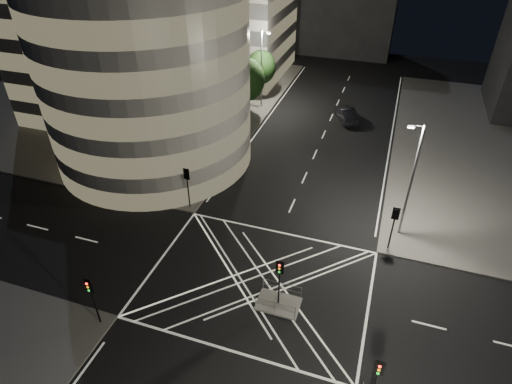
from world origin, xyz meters
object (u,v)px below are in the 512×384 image
(traffic_signal_fl, at_px, (187,181))
(traffic_signal_nr, at_px, (377,376))
(street_lamp_left_far, at_px, (262,67))
(street_lamp_right_far, at_px, (411,179))
(central_island, at_px, (278,304))
(traffic_signal_fr, at_px, (394,221))
(traffic_signal_island, at_px, (280,275))
(street_lamp_left_near, at_px, (203,127))
(traffic_signal_nl, at_px, (91,293))
(sedan, at_px, (346,114))

(traffic_signal_fl, relative_size, traffic_signal_nr, 1.00)
(traffic_signal_fl, relative_size, street_lamp_left_far, 0.40)
(traffic_signal_nr, height_order, street_lamp_right_far, street_lamp_right_far)
(central_island, xyz_separation_m, street_lamp_right_far, (7.44, 10.50, 5.47))
(traffic_signal_fr, height_order, street_lamp_right_far, street_lamp_right_far)
(traffic_signal_island, height_order, street_lamp_left_near, street_lamp_left_near)
(street_lamp_left_near, height_order, street_lamp_right_far, same)
(traffic_signal_nr, bearing_deg, street_lamp_left_far, 116.36)
(traffic_signal_island, height_order, street_lamp_right_far, street_lamp_right_far)
(traffic_signal_island, bearing_deg, traffic_signal_nr, -37.93)
(traffic_signal_fr, distance_m, street_lamp_right_far, 3.48)
(traffic_signal_island, xyz_separation_m, street_lamp_left_far, (-11.44, 31.50, 2.63))
(traffic_signal_fl, height_order, traffic_signal_fr, same)
(central_island, height_order, traffic_signal_nl, traffic_signal_nl)
(street_lamp_left_near, xyz_separation_m, street_lamp_left_far, (0.00, 18.00, 0.00))
(central_island, distance_m, street_lamp_right_far, 13.98)
(traffic_signal_fl, height_order, traffic_signal_nr, same)
(street_lamp_left_far, bearing_deg, street_lamp_right_far, -48.06)
(traffic_signal_nl, distance_m, traffic_signal_island, 12.03)
(street_lamp_right_far, xyz_separation_m, sedan, (-7.61, 20.82, -4.69))
(traffic_signal_fl, height_order, street_lamp_right_far, street_lamp_right_far)
(central_island, xyz_separation_m, sedan, (-0.17, 31.32, 0.77))
(traffic_signal_fl, xyz_separation_m, street_lamp_left_near, (-0.64, 5.20, 2.63))
(traffic_signal_fl, distance_m, traffic_signal_nr, 22.24)
(street_lamp_left_far, relative_size, sedan, 1.95)
(street_lamp_left_near, bearing_deg, traffic_signal_fr, -15.92)
(traffic_signal_nl, height_order, traffic_signal_island, same)
(traffic_signal_nl, distance_m, traffic_signal_nr, 17.60)
(traffic_signal_fl, bearing_deg, street_lamp_left_near, 96.97)
(traffic_signal_fr, xyz_separation_m, street_lamp_left_far, (-18.24, 23.20, 2.63))
(traffic_signal_fr, distance_m, sedan, 24.15)
(traffic_signal_nr, bearing_deg, traffic_signal_fl, 142.31)
(traffic_signal_nl, xyz_separation_m, traffic_signal_fr, (17.60, 13.60, 0.00))
(street_lamp_right_far, bearing_deg, traffic_signal_fr, -106.11)
(traffic_signal_fr, height_order, traffic_signal_island, same)
(traffic_signal_nr, distance_m, traffic_signal_island, 8.62)
(central_island, bearing_deg, traffic_signal_fl, 142.46)
(traffic_signal_fr, relative_size, street_lamp_right_far, 0.40)
(central_island, distance_m, sedan, 31.33)
(traffic_signal_island, bearing_deg, traffic_signal_nl, -153.86)
(central_island, bearing_deg, street_lamp_left_far, 109.95)
(traffic_signal_fl, bearing_deg, sedan, 65.23)
(central_island, distance_m, street_lamp_left_far, 33.95)
(street_lamp_left_near, relative_size, street_lamp_right_far, 1.00)
(traffic_signal_nr, bearing_deg, traffic_signal_nl, 180.00)
(central_island, relative_size, sedan, 0.58)
(traffic_signal_nr, relative_size, sedan, 0.78)
(central_island, relative_size, street_lamp_right_far, 0.30)
(traffic_signal_fr, height_order, street_lamp_left_near, street_lamp_left_near)
(traffic_signal_island, bearing_deg, sedan, 90.32)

